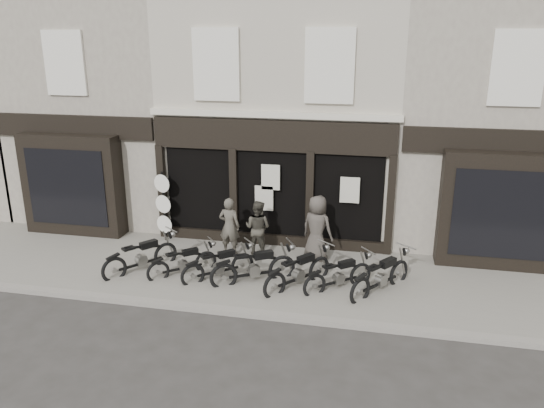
% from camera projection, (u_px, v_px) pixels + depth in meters
% --- Properties ---
extents(ground_plane, '(90.00, 90.00, 0.00)m').
position_uv_depth(ground_plane, '(248.00, 290.00, 13.48)').
color(ground_plane, '#2D2B28').
rests_on(ground_plane, ground).
extents(pavement, '(30.00, 4.20, 0.12)m').
position_uv_depth(pavement, '(256.00, 273.00, 14.30)').
color(pavement, slate).
rests_on(pavement, ground_plane).
extents(kerb, '(30.00, 0.25, 0.13)m').
position_uv_depth(kerb, '(234.00, 312.00, 12.30)').
color(kerb, gray).
rests_on(kerb, ground_plane).
extents(central_building, '(7.30, 6.22, 8.34)m').
position_uv_depth(central_building, '(290.00, 101.00, 17.79)').
color(central_building, '#ADA694').
rests_on(central_building, ground).
extents(neighbour_left, '(5.60, 6.73, 8.34)m').
position_uv_depth(neighbour_left, '(116.00, 98.00, 19.01)').
color(neighbour_left, '#A09787').
rests_on(neighbour_left, ground).
extents(neighbour_right, '(5.60, 6.73, 8.34)m').
position_uv_depth(neighbour_right, '(490.00, 108.00, 16.50)').
color(neighbour_right, '#A09787').
rests_on(neighbour_right, ground).
extents(motorcycle_0, '(1.56, 1.92, 1.07)m').
position_uv_depth(motorcycle_0, '(142.00, 259.00, 14.28)').
color(motorcycle_0, black).
rests_on(motorcycle_0, ground).
extents(motorcycle_1, '(1.61, 1.47, 0.94)m').
position_uv_depth(motorcycle_1, '(183.00, 265.00, 14.08)').
color(motorcycle_1, black).
rests_on(motorcycle_1, ground).
extents(motorcycle_2, '(1.70, 1.54, 0.99)m').
position_uv_depth(motorcycle_2, '(219.00, 268.00, 13.86)').
color(motorcycle_2, black).
rests_on(motorcycle_2, ground).
extents(motorcycle_3, '(2.07, 1.43, 1.10)m').
position_uv_depth(motorcycle_3, '(254.00, 270.00, 13.62)').
color(motorcycle_3, black).
rests_on(motorcycle_3, ground).
extents(motorcycle_4, '(1.59, 1.89, 1.07)m').
position_uv_depth(motorcycle_4, '(298.00, 274.00, 13.38)').
color(motorcycle_4, black).
rests_on(motorcycle_4, ground).
extents(motorcycle_5, '(1.70, 1.49, 0.98)m').
position_uv_depth(motorcycle_5, '(339.00, 278.00, 13.29)').
color(motorcycle_5, black).
rests_on(motorcycle_5, ground).
extents(motorcycle_6, '(1.57, 1.93, 1.08)m').
position_uv_depth(motorcycle_6, '(381.00, 279.00, 13.13)').
color(motorcycle_6, black).
rests_on(motorcycle_6, ground).
extents(man_left, '(0.64, 0.44, 1.70)m').
position_uv_depth(man_left, '(229.00, 226.00, 15.18)').
color(man_left, '#4C473E').
rests_on(man_left, pavement).
extents(man_centre, '(0.91, 0.78, 1.62)m').
position_uv_depth(man_centre, '(258.00, 228.00, 15.15)').
color(man_centre, '#3A372F').
rests_on(man_centre, pavement).
extents(man_right, '(1.07, 0.90, 1.88)m').
position_uv_depth(man_right, '(317.00, 228.00, 14.78)').
color(man_right, '#433E38').
rests_on(man_right, pavement).
extents(advert_sign_post, '(0.55, 0.36, 2.30)m').
position_uv_depth(advert_sign_post, '(164.00, 209.00, 16.17)').
color(advert_sign_post, black).
rests_on(advert_sign_post, ground).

